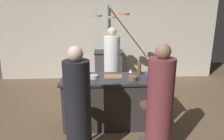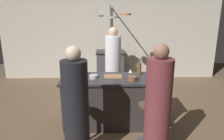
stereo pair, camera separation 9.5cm
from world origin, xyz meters
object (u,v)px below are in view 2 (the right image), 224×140
object	(u,v)px
chef	(113,68)
wine_bottle_amber	(139,68)
bar_stool_left	(82,122)
mixing_bowl_steel	(94,77)
wine_bottle_dark	(68,75)
guest_left	(76,111)
wine_bottle_green	(73,69)
wine_glass_near_left_guest	(82,76)
wine_bottle_white	(79,70)
mixing_bowl_wooden	(132,78)
bar_stool_right	(146,122)
pepper_mill	(149,74)
guest_right	(158,109)
wine_glass_near_right_guest	(130,71)
mixing_bowl_blue	(149,75)
stove_range	(110,66)
cutting_board	(113,76)

from	to	relation	value
chef	wine_bottle_amber	world-z (taller)	chef
bar_stool_left	wine_bottle_amber	bearing A→B (deg)	38.64
mixing_bowl_steel	wine_bottle_dark	bearing A→B (deg)	-153.67
chef	wine_bottle_dark	world-z (taller)	chef
chef	guest_left	world-z (taller)	chef
wine_bottle_dark	wine_bottle_green	size ratio (longest dim) A/B	1.12
wine_bottle_green	wine_glass_near_left_guest	xyz separation A→B (m)	(0.22, -0.45, -0.00)
wine_bottle_white	wine_bottle_dark	bearing A→B (deg)	-117.00
bar_stool_left	mixing_bowl_wooden	size ratio (longest dim) A/B	4.40
mixing_bowl_steel	bar_stool_right	bearing A→B (deg)	-35.14
guest_left	pepper_mill	size ratio (longest dim) A/B	7.85
guest_right	wine_glass_near_left_guest	xyz separation A→B (m)	(-1.09, 0.76, 0.23)
bar_stool_left	mixing_bowl_wooden	distance (m)	1.10
chef	wine_glass_near_right_guest	size ratio (longest dim) A/B	11.58
bar_stool_left	pepper_mill	world-z (taller)	pepper_mill
wine_glass_near_right_guest	wine_bottle_dark	bearing A→B (deg)	-165.88
mixing_bowl_blue	bar_stool_right	bearing A→B (deg)	-101.46
guest_right	wine_bottle_green	size ratio (longest dim) A/B	5.82
bar_stool_right	bar_stool_left	world-z (taller)	same
wine_bottle_dark	mixing_bowl_wooden	world-z (taller)	wine_bottle_dark
wine_bottle_green	wine_glass_near_right_guest	size ratio (longest dim) A/B	1.96
pepper_mill	mixing_bowl_steel	bearing A→B (deg)	174.08
stove_range	bar_stool_right	size ratio (longest dim) A/B	1.31
bar_stool_left	wine_bottle_green	xyz separation A→B (m)	(-0.23, 0.84, 0.63)
wine_bottle_amber	mixing_bowl_wooden	bearing A→B (deg)	-116.48
wine_glass_near_right_guest	wine_bottle_amber	bearing A→B (deg)	36.54
wine_glass_near_left_guest	wine_glass_near_right_guest	xyz separation A→B (m)	(0.83, 0.27, 0.00)
stove_range	mixing_bowl_blue	size ratio (longest dim) A/B	5.99
chef	bar_stool_left	world-z (taller)	chef
wine_bottle_dark	mixing_bowl_steel	xyz separation A→B (m)	(0.41, 0.20, -0.09)
wine_bottle_amber	mixing_bowl_wooden	world-z (taller)	wine_bottle_amber
chef	wine_glass_near_left_guest	size ratio (longest dim) A/B	11.58
bar_stool_right	bar_stool_left	distance (m)	1.01
bar_stool_right	mixing_bowl_blue	bearing A→B (deg)	78.54
chef	wine_glass_near_right_guest	world-z (taller)	chef
cutting_board	wine_bottle_green	size ratio (longest dim) A/B	1.12
guest_left	wine_bottle_dark	distance (m)	0.85
guest_left	wine_bottle_amber	distance (m)	1.57
wine_bottle_amber	mixing_bowl_steel	size ratio (longest dim) A/B	2.10
guest_right	wine_bottle_dark	size ratio (longest dim) A/B	5.18
bar_stool_right	wine_bottle_white	world-z (taller)	wine_bottle_white
bar_stool_left	mixing_bowl_wooden	xyz separation A→B (m)	(0.83, 0.46, 0.56)
wine_bottle_dark	wine_glass_near_left_guest	bearing A→B (deg)	-1.70
guest_right	mixing_bowl_blue	distance (m)	1.08
mixing_bowl_steel	mixing_bowl_wooden	bearing A→B (deg)	-11.18
cutting_board	wine_glass_near_right_guest	size ratio (longest dim) A/B	2.19
chef	bar_stool_right	size ratio (longest dim) A/B	2.49
chef	bar_stool_right	bearing A→B (deg)	-74.51
bar_stool_right	wine_glass_near_left_guest	xyz separation A→B (m)	(-1.02, 0.39, 0.63)
guest_left	wine_bottle_white	bearing A→B (deg)	94.03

